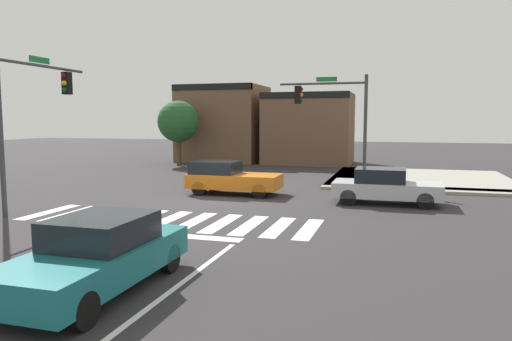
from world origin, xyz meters
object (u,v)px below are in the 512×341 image
Objects in this scene: traffic_signal_northeast at (335,110)px; traffic_signal_southwest at (32,102)px; car_teal at (97,255)px; roadside_tree at (178,122)px; car_orange at (230,178)px; car_silver at (385,186)px.

traffic_signal_southwest is at bearing 44.07° from traffic_signal_northeast.
traffic_signal_northeast is 1.26× the size of car_teal.
traffic_signal_southwest is 18.23m from roadside_tree.
traffic_signal_northeast is 17.78m from car_teal.
roadside_tree reaches higher than car_teal.
roadside_tree reaches higher than car_orange.
car_silver is at bearing -23.62° from car_teal.
car_teal is 13.01m from car_orange.
car_orange reaches higher than car_silver.
traffic_signal_northeast is 6.61m from car_silver.
car_silver is (5.36, 12.26, -0.01)m from car_teal.
roadside_tree is at bearing 7.94° from traffic_signal_southwest.
car_silver is (13.21, 5.08, -3.46)m from traffic_signal_southwest.
roadside_tree reaches higher than car_silver.
car_orange is at bearing 175.03° from car_silver.
car_teal is (7.85, -7.19, -3.45)m from traffic_signal_southwest.
car_teal is 13.38m from car_silver.
car_teal is at bearing -82.17° from car_orange.
traffic_signal_southwest is 1.41× the size of car_silver.
traffic_signal_southwest is 14.52m from traffic_signal_northeast.
traffic_signal_southwest reaches higher than car_teal.
car_orange is (6.08, 5.70, -3.42)m from traffic_signal_southwest.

